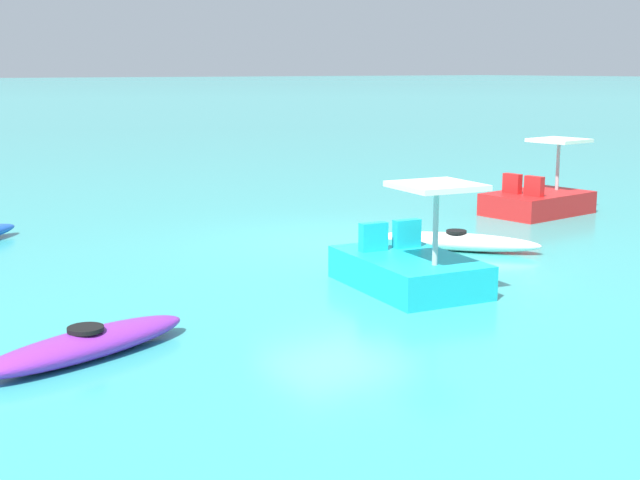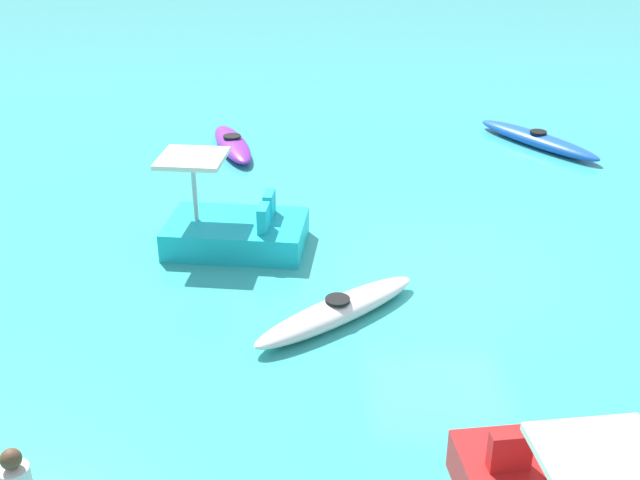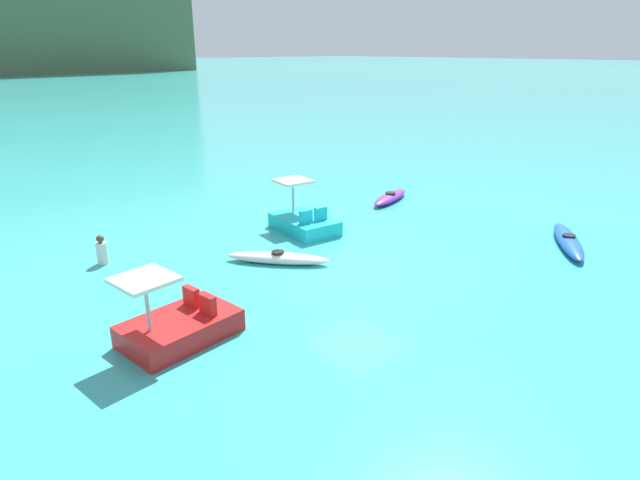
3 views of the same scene
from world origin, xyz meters
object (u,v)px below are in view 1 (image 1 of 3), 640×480
(pedal_boat_red, at_px, (538,199))
(pedal_boat_cyan, at_px, (409,267))
(kayak_white, at_px, (456,241))
(kayak_purple, at_px, (86,344))

(pedal_boat_red, bearing_deg, pedal_boat_cyan, 27.96)
(kayak_white, xyz_separation_m, pedal_boat_cyan, (2.51, 1.68, 0.17))
(kayak_white, xyz_separation_m, kayak_purple, (7.63, 2.09, 0.00))
(kayak_purple, xyz_separation_m, pedal_boat_cyan, (-5.12, -0.41, 0.17))
(pedal_boat_red, bearing_deg, kayak_white, 24.23)
(pedal_boat_red, height_order, pedal_boat_cyan, same)
(pedal_boat_cyan, bearing_deg, pedal_boat_red, -152.04)
(kayak_white, height_order, pedal_boat_red, pedal_boat_red)
(kayak_purple, bearing_deg, pedal_boat_red, -161.36)
(kayak_purple, xyz_separation_m, pedal_boat_red, (-11.92, -4.02, 0.17))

